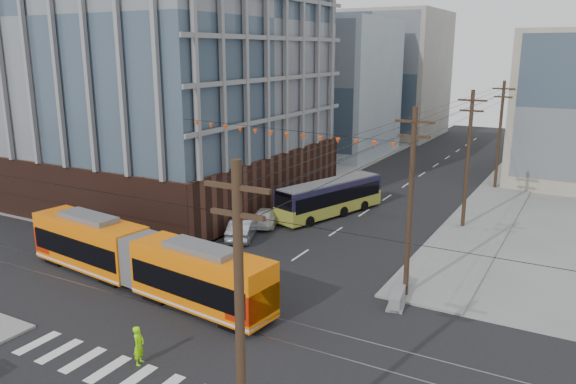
% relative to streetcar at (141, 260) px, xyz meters
% --- Properties ---
extents(ground, '(160.00, 160.00, 0.00)m').
position_rel_streetcar_xyz_m(ground, '(5.72, -4.51, -1.80)').
color(ground, slate).
extents(office_building, '(30.00, 25.00, 28.60)m').
position_rel_streetcar_xyz_m(office_building, '(-16.28, 18.49, 12.50)').
color(office_building, '#381E16').
rests_on(office_building, ground).
extents(bg_bldg_nw_near, '(18.00, 16.00, 18.00)m').
position_rel_streetcar_xyz_m(bg_bldg_nw_near, '(-11.28, 47.49, 7.20)').
color(bg_bldg_nw_near, '#8C99A5').
rests_on(bg_bldg_nw_near, ground).
extents(bg_bldg_nw_far, '(16.00, 18.00, 20.00)m').
position_rel_streetcar_xyz_m(bg_bldg_nw_far, '(-8.28, 67.49, 8.20)').
color(bg_bldg_nw_far, gray).
rests_on(bg_bldg_nw_far, ground).
extents(utility_pole_near, '(0.30, 0.30, 11.00)m').
position_rel_streetcar_xyz_m(utility_pole_near, '(14.22, -10.51, 3.70)').
color(utility_pole_near, black).
rests_on(utility_pole_near, ground).
extents(utility_pole_far, '(0.30, 0.30, 11.00)m').
position_rel_streetcar_xyz_m(utility_pole_far, '(14.22, 51.49, 3.70)').
color(utility_pole_far, black).
rests_on(utility_pole_far, ground).
extents(streetcar, '(18.88, 4.77, 3.60)m').
position_rel_streetcar_xyz_m(streetcar, '(0.00, 0.00, 0.00)').
color(streetcar, orange).
rests_on(streetcar, ground).
extents(city_bus, '(5.66, 11.23, 3.12)m').
position_rel_streetcar_xyz_m(city_bus, '(3.37, 19.41, -0.24)').
color(city_bus, black).
rests_on(city_bus, ground).
extents(parked_car_silver, '(3.35, 5.09, 1.59)m').
position_rel_streetcar_xyz_m(parked_car_silver, '(0.17, 10.57, -1.01)').
color(parked_car_silver, '#959CA6').
rests_on(parked_car_silver, ground).
extents(parked_car_white, '(3.23, 5.16, 1.39)m').
position_rel_streetcar_xyz_m(parked_car_white, '(-0.01, 14.41, -1.11)').
color(parked_car_white, silver).
rests_on(parked_car_white, ground).
extents(parked_car_grey, '(3.27, 4.81, 1.22)m').
position_rel_streetcar_xyz_m(parked_car_grey, '(-0.03, 21.75, -1.19)').
color(parked_car_grey, '#5D5E5F').
rests_on(parked_car_grey, ground).
extents(pedestrian, '(0.64, 0.79, 1.86)m').
position_rel_streetcar_xyz_m(pedestrian, '(5.84, -6.44, -0.87)').
color(pedestrian, '#92FF07').
rests_on(pedestrian, ground).
extents(jersey_barrier, '(1.55, 4.11, 0.80)m').
position_rel_streetcar_xyz_m(jersey_barrier, '(14.02, 6.05, -1.40)').
color(jersey_barrier, slate).
rests_on(jersey_barrier, ground).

